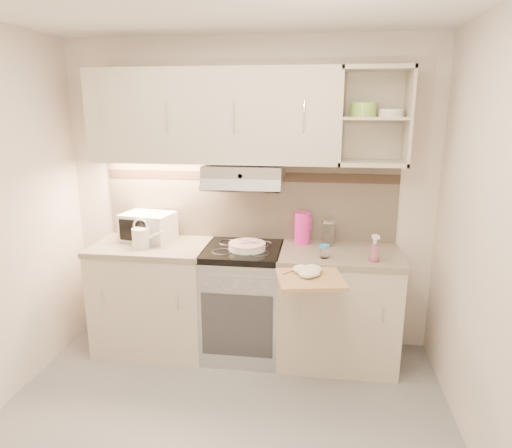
# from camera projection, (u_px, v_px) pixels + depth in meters

# --- Properties ---
(ground) EXTENTS (3.00, 3.00, 0.00)m
(ground) POSITION_uv_depth(u_px,v_px,m) (214.00, 446.00, 2.73)
(ground) COLOR gray
(ground) RESTS_ON ground
(room_shell) EXTENTS (3.04, 2.84, 2.52)m
(room_shell) POSITION_uv_depth(u_px,v_px,m) (222.00, 167.00, 2.68)
(room_shell) COLOR silver
(room_shell) RESTS_ON ground
(base_cabinet_left) EXTENTS (0.90, 0.60, 0.86)m
(base_cabinet_left) POSITION_uv_depth(u_px,v_px,m) (154.00, 298.00, 3.78)
(base_cabinet_left) COLOR beige
(base_cabinet_left) RESTS_ON ground
(worktop_left) EXTENTS (0.92, 0.62, 0.04)m
(worktop_left) POSITION_uv_depth(u_px,v_px,m) (151.00, 246.00, 3.67)
(worktop_left) COLOR gray
(worktop_left) RESTS_ON base_cabinet_left
(base_cabinet_right) EXTENTS (0.90, 0.60, 0.86)m
(base_cabinet_right) POSITION_uv_depth(u_px,v_px,m) (337.00, 309.00, 3.58)
(base_cabinet_right) COLOR beige
(base_cabinet_right) RESTS_ON ground
(worktop_right) EXTENTS (0.92, 0.62, 0.04)m
(worktop_right) POSITION_uv_depth(u_px,v_px,m) (340.00, 254.00, 3.47)
(worktop_right) COLOR gray
(worktop_right) RESTS_ON base_cabinet_right
(electric_range) EXTENTS (0.60, 0.60, 0.90)m
(electric_range) POSITION_uv_depth(u_px,v_px,m) (243.00, 301.00, 3.68)
(electric_range) COLOR #B7B7BC
(electric_range) RESTS_ON ground
(microwave) EXTENTS (0.44, 0.36, 0.22)m
(microwave) POSITION_uv_depth(u_px,v_px,m) (148.00, 227.00, 3.76)
(microwave) COLOR silver
(microwave) RESTS_ON worktop_left
(watering_can) EXTENTS (0.27, 0.14, 0.23)m
(watering_can) POSITION_uv_depth(u_px,v_px,m) (142.00, 237.00, 3.57)
(watering_can) COLOR white
(watering_can) RESTS_ON worktop_left
(plate_stack) EXTENTS (0.29, 0.29, 0.06)m
(plate_stack) POSITION_uv_depth(u_px,v_px,m) (247.00, 246.00, 3.52)
(plate_stack) COLOR white
(plate_stack) RESTS_ON electric_range
(bread_loaf) EXTENTS (0.16, 0.16, 0.04)m
(bread_loaf) POSITION_uv_depth(u_px,v_px,m) (253.00, 246.00, 3.55)
(bread_loaf) COLOR #B88646
(bread_loaf) RESTS_ON electric_range
(pink_pitcher) EXTENTS (0.13, 0.13, 0.25)m
(pink_pitcher) POSITION_uv_depth(u_px,v_px,m) (302.00, 228.00, 3.66)
(pink_pitcher) COLOR #F029A3
(pink_pitcher) RESTS_ON worktop_right
(glass_jar) EXTENTS (0.11, 0.11, 0.20)m
(glass_jar) POSITION_uv_depth(u_px,v_px,m) (329.00, 233.00, 3.61)
(glass_jar) COLOR white
(glass_jar) RESTS_ON worktop_right
(spice_jar) EXTENTS (0.07, 0.07, 0.10)m
(spice_jar) POSITION_uv_depth(u_px,v_px,m) (324.00, 251.00, 3.32)
(spice_jar) COLOR white
(spice_jar) RESTS_ON worktop_right
(spray_bottle) EXTENTS (0.08, 0.08, 0.21)m
(spray_bottle) POSITION_uv_depth(u_px,v_px,m) (375.00, 250.00, 3.24)
(spray_bottle) COLOR pink
(spray_bottle) RESTS_ON worktop_right
(cutting_board) EXTENTS (0.49, 0.46, 0.02)m
(cutting_board) POSITION_uv_depth(u_px,v_px,m) (310.00, 279.00, 3.00)
(cutting_board) COLOR tan
(cutting_board) RESTS_ON base_cabinet_right
(dish_towel) EXTENTS (0.29, 0.27, 0.06)m
(dish_towel) POSITION_uv_depth(u_px,v_px,m) (306.00, 271.00, 3.02)
(dish_towel) COLOR silver
(dish_towel) RESTS_ON cutting_board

